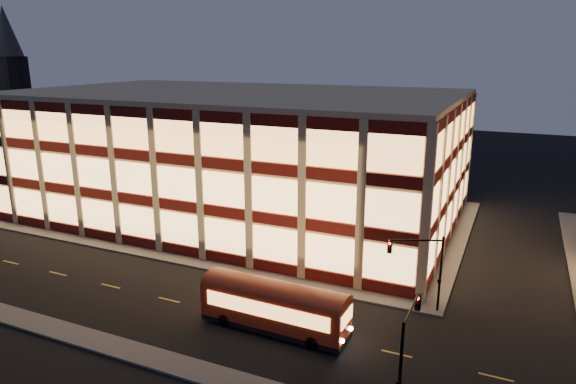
% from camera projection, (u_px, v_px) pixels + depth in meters
% --- Properties ---
extents(ground, '(200.00, 200.00, 0.00)m').
position_uv_depth(ground, '(174.00, 264.00, 47.21)').
color(ground, black).
rests_on(ground, ground).
extents(sidewalk_office_south, '(54.00, 2.00, 0.15)m').
position_uv_depth(sidewalk_office_south, '(155.00, 254.00, 49.27)').
color(sidewalk_office_south, '#514F4C').
rests_on(sidewalk_office_south, ground).
extents(sidewalk_office_east, '(2.00, 30.00, 0.15)m').
position_uv_depth(sidewalk_office_east, '(457.00, 240.00, 52.92)').
color(sidewalk_office_east, '#514F4C').
rests_on(sidewalk_office_east, ground).
extents(sidewalk_near, '(100.00, 2.00, 0.15)m').
position_uv_depth(sidewalk_near, '(61.00, 331.00, 35.78)').
color(sidewalk_near, '#514F4C').
rests_on(sidewalk_near, ground).
extents(office_building, '(50.45, 30.45, 14.50)m').
position_uv_depth(office_building, '(237.00, 152.00, 61.31)').
color(office_building, tan).
rests_on(office_building, ground).
extents(church_tower, '(5.00, 5.00, 18.00)m').
position_uv_depth(church_tower, '(15.00, 101.00, 107.95)').
color(church_tower, '#2D2621').
rests_on(church_tower, ground).
extents(church_spire, '(6.00, 6.00, 10.00)m').
position_uv_depth(church_spire, '(5.00, 31.00, 104.26)').
color(church_spire, '#4C473F').
rests_on(church_spire, church_tower).
extents(traffic_signal_far, '(3.79, 1.87, 6.00)m').
position_uv_depth(traffic_signal_far, '(422.00, 261.00, 37.45)').
color(traffic_signal_far, black).
rests_on(traffic_signal_far, ground).
extents(traffic_signal_near, '(0.32, 4.45, 6.00)m').
position_uv_depth(traffic_signal_near, '(407.00, 341.00, 27.04)').
color(traffic_signal_near, black).
rests_on(traffic_signal_near, ground).
extents(trolley_bus, '(10.60, 2.97, 3.57)m').
position_uv_depth(trolley_bus, '(274.00, 304.00, 35.56)').
color(trolley_bus, '#9F2108').
rests_on(trolley_bus, ground).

